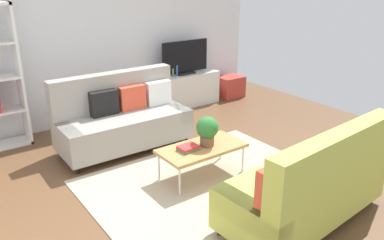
{
  "coord_description": "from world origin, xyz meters",
  "views": [
    {
      "loc": [
        -2.63,
        -3.58,
        2.48
      ],
      "look_at": [
        0.19,
        0.32,
        0.65
      ],
      "focal_mm": 36.53,
      "sensor_mm": 36.0,
      "label": 1
    }
  ],
  "objects_px": {
    "tv": "(185,58)",
    "vase_1": "(164,73)",
    "coffee_table": "(202,149)",
    "vase_0": "(157,73)",
    "couch_beige": "(123,119)",
    "table_book_0": "(188,149)",
    "couch_green": "(309,185)",
    "potted_plant": "(207,130)",
    "bottle_1": "(177,71)",
    "tv_console": "(185,90)",
    "bottle_0": "(173,72)",
    "storage_trunk": "(230,87)"
  },
  "relations": [
    {
      "from": "couch_green",
      "to": "tv",
      "type": "relative_size",
      "value": 1.95
    },
    {
      "from": "couch_green",
      "to": "bottle_0",
      "type": "height_order",
      "value": "couch_green"
    },
    {
      "from": "tv_console",
      "to": "potted_plant",
      "type": "distance_m",
      "value": 2.88
    },
    {
      "from": "coffee_table",
      "to": "tv",
      "type": "height_order",
      "value": "tv"
    },
    {
      "from": "table_book_0",
      "to": "vase_0",
      "type": "distance_m",
      "value": 2.77
    },
    {
      "from": "table_book_0",
      "to": "vase_1",
      "type": "relative_size",
      "value": 1.53
    },
    {
      "from": "storage_trunk",
      "to": "table_book_0",
      "type": "height_order",
      "value": "table_book_0"
    },
    {
      "from": "coffee_table",
      "to": "vase_0",
      "type": "bearing_deg",
      "value": 70.54
    },
    {
      "from": "vase_0",
      "to": "vase_1",
      "type": "height_order",
      "value": "vase_0"
    },
    {
      "from": "coffee_table",
      "to": "potted_plant",
      "type": "distance_m",
      "value": 0.25
    },
    {
      "from": "table_book_0",
      "to": "vase_1",
      "type": "xyz_separation_m",
      "value": [
        1.24,
        2.52,
        0.29
      ]
    },
    {
      "from": "coffee_table",
      "to": "table_book_0",
      "type": "relative_size",
      "value": 4.58
    },
    {
      "from": "tv_console",
      "to": "potted_plant",
      "type": "relative_size",
      "value": 3.65
    },
    {
      "from": "couch_green",
      "to": "coffee_table",
      "type": "bearing_deg",
      "value": 97.36
    },
    {
      "from": "couch_beige",
      "to": "storage_trunk",
      "type": "height_order",
      "value": "couch_beige"
    },
    {
      "from": "table_book_0",
      "to": "vase_0",
      "type": "bearing_deg",
      "value": 66.52
    },
    {
      "from": "vase_1",
      "to": "bottle_1",
      "type": "distance_m",
      "value": 0.25
    },
    {
      "from": "couch_green",
      "to": "tv_console",
      "type": "relative_size",
      "value": 1.4
    },
    {
      "from": "tv",
      "to": "vase_1",
      "type": "height_order",
      "value": "tv"
    },
    {
      "from": "bottle_1",
      "to": "tv_console",
      "type": "bearing_deg",
      "value": 11.04
    },
    {
      "from": "table_book_0",
      "to": "bottle_0",
      "type": "distance_m",
      "value": 2.81
    },
    {
      "from": "storage_trunk",
      "to": "table_book_0",
      "type": "distance_m",
      "value": 3.66
    },
    {
      "from": "tv",
      "to": "bottle_0",
      "type": "relative_size",
      "value": 6.55
    },
    {
      "from": "table_book_0",
      "to": "bottle_0",
      "type": "relative_size",
      "value": 1.57
    },
    {
      "from": "couch_beige",
      "to": "table_book_0",
      "type": "relative_size",
      "value": 7.95
    },
    {
      "from": "couch_green",
      "to": "vase_1",
      "type": "xyz_separation_m",
      "value": [
        0.75,
        3.96,
        0.27
      ]
    },
    {
      "from": "coffee_table",
      "to": "potted_plant",
      "type": "relative_size",
      "value": 2.87
    },
    {
      "from": "couch_green",
      "to": "potted_plant",
      "type": "bearing_deg",
      "value": 94.29
    },
    {
      "from": "storage_trunk",
      "to": "table_book_0",
      "type": "relative_size",
      "value": 2.17
    },
    {
      "from": "potted_plant",
      "to": "vase_1",
      "type": "relative_size",
      "value": 2.45
    },
    {
      "from": "couch_beige",
      "to": "tv",
      "type": "relative_size",
      "value": 1.91
    },
    {
      "from": "potted_plant",
      "to": "vase_0",
      "type": "distance_m",
      "value": 2.68
    },
    {
      "from": "couch_beige",
      "to": "table_book_0",
      "type": "xyz_separation_m",
      "value": [
        0.19,
        -1.4,
        -0.02
      ]
    },
    {
      "from": "coffee_table",
      "to": "vase_0",
      "type": "height_order",
      "value": "vase_0"
    },
    {
      "from": "bottle_0",
      "to": "tv_console",
      "type": "bearing_deg",
      "value": 7.7
    },
    {
      "from": "tv_console",
      "to": "coffee_table",
      "type": "bearing_deg",
      "value": -120.68
    },
    {
      "from": "potted_plant",
      "to": "couch_beige",
      "type": "bearing_deg",
      "value": 108.09
    },
    {
      "from": "storage_trunk",
      "to": "bottle_0",
      "type": "distance_m",
      "value": 1.48
    },
    {
      "from": "bottle_1",
      "to": "potted_plant",
      "type": "bearing_deg",
      "value": -115.94
    },
    {
      "from": "table_book_0",
      "to": "storage_trunk",
      "type": "bearing_deg",
      "value": 40.52
    },
    {
      "from": "tv_console",
      "to": "potted_plant",
      "type": "xyz_separation_m",
      "value": [
        -1.4,
        -2.49,
        0.31
      ]
    },
    {
      "from": "vase_0",
      "to": "table_book_0",
      "type": "bearing_deg",
      "value": -113.48
    },
    {
      "from": "storage_trunk",
      "to": "potted_plant",
      "type": "bearing_deg",
      "value": -136.22
    },
    {
      "from": "couch_beige",
      "to": "coffee_table",
      "type": "bearing_deg",
      "value": 105.8
    },
    {
      "from": "couch_green",
      "to": "couch_beige",
      "type": "bearing_deg",
      "value": 99.26
    },
    {
      "from": "bottle_1",
      "to": "storage_trunk",
      "type": "bearing_deg",
      "value": -2.63
    },
    {
      "from": "table_book_0",
      "to": "vase_1",
      "type": "height_order",
      "value": "vase_1"
    },
    {
      "from": "bottle_1",
      "to": "coffee_table",
      "type": "bearing_deg",
      "value": -117.44
    },
    {
      "from": "tv_console",
      "to": "bottle_0",
      "type": "relative_size",
      "value": 9.16
    },
    {
      "from": "vase_0",
      "to": "vase_1",
      "type": "xyz_separation_m",
      "value": [
        0.14,
        0.0,
        -0.02
      ]
    }
  ]
}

